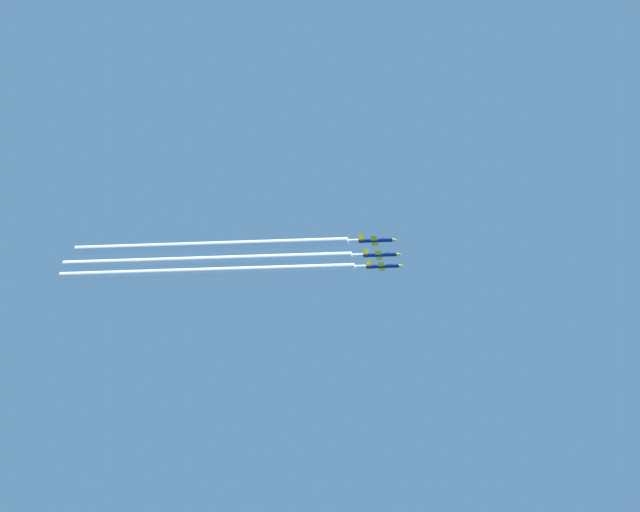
% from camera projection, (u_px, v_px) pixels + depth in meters
% --- Properties ---
extents(jet_far_left, '(7.30, 10.62, 2.55)m').
position_uv_depth(jet_far_left, '(384.00, 266.00, 543.74)').
color(jet_far_left, navy).
extents(jet_inner_left, '(7.30, 10.62, 2.55)m').
position_uv_depth(jet_inner_left, '(381.00, 255.00, 534.06)').
color(jet_inner_left, navy).
extents(jet_center, '(7.30, 10.62, 2.55)m').
position_uv_depth(jet_center, '(377.00, 240.00, 523.91)').
color(jet_center, navy).
extents(smoke_trail_far_left, '(2.28, 84.98, 2.28)m').
position_uv_depth(smoke_trail_far_left, '(212.00, 272.00, 547.88)').
color(smoke_trail_far_left, white).
extents(smoke_trail_inner_left, '(2.28, 81.79, 2.28)m').
position_uv_depth(smoke_trail_inner_left, '(212.00, 260.00, 538.07)').
color(smoke_trail_inner_left, white).
extents(smoke_trail_center, '(2.28, 75.72, 2.28)m').
position_uv_depth(smoke_trail_center, '(216.00, 246.00, 527.64)').
color(smoke_trail_center, white).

